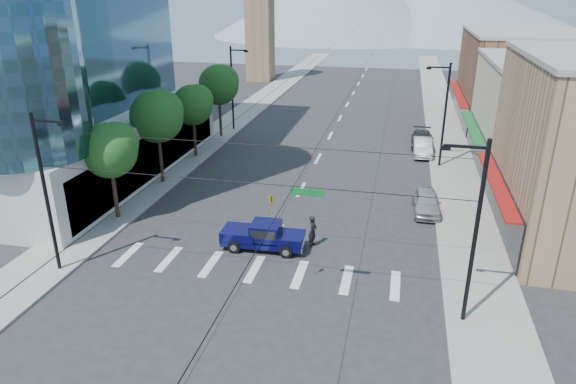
% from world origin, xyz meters
% --- Properties ---
extents(ground, '(160.00, 160.00, 0.00)m').
position_xyz_m(ground, '(0.00, 0.00, 0.00)').
color(ground, '#28282B').
rests_on(ground, ground).
extents(sidewalk_left, '(4.00, 120.00, 0.15)m').
position_xyz_m(sidewalk_left, '(-12.00, 40.00, 0.07)').
color(sidewalk_left, gray).
rests_on(sidewalk_left, ground).
extents(sidewalk_right, '(4.00, 120.00, 0.15)m').
position_xyz_m(sidewalk_right, '(12.00, 40.00, 0.07)').
color(sidewalk_right, gray).
rests_on(sidewalk_right, ground).
extents(shop_mid, '(12.00, 14.00, 9.00)m').
position_xyz_m(shop_mid, '(20.00, 24.00, 4.50)').
color(shop_mid, tan).
rests_on(shop_mid, ground).
extents(shop_far, '(12.00, 18.00, 10.00)m').
position_xyz_m(shop_far, '(20.00, 40.00, 5.00)').
color(shop_far, brown).
rests_on(shop_far, ground).
extents(clock_tower, '(4.80, 4.80, 20.40)m').
position_xyz_m(clock_tower, '(-16.50, 62.00, 10.64)').
color(clock_tower, '#8C6B4C').
rests_on(clock_tower, ground).
extents(mountain_right, '(90.00, 90.00, 18.00)m').
position_xyz_m(mountain_right, '(20.00, 160.00, 9.00)').
color(mountain_right, gray).
rests_on(mountain_right, ground).
extents(tree_near, '(3.65, 3.64, 6.71)m').
position_xyz_m(tree_near, '(-11.07, 6.10, 4.99)').
color(tree_near, black).
rests_on(tree_near, ground).
extents(tree_midnear, '(4.09, 4.09, 7.52)m').
position_xyz_m(tree_midnear, '(-11.07, 13.10, 5.59)').
color(tree_midnear, black).
rests_on(tree_midnear, ground).
extents(tree_midfar, '(3.65, 3.64, 6.71)m').
position_xyz_m(tree_midfar, '(-11.07, 20.10, 4.99)').
color(tree_midfar, black).
rests_on(tree_midfar, ground).
extents(tree_far, '(4.09, 4.09, 7.52)m').
position_xyz_m(tree_far, '(-11.07, 27.10, 5.59)').
color(tree_far, black).
rests_on(tree_far, ground).
extents(signal_rig, '(21.80, 0.20, 9.00)m').
position_xyz_m(signal_rig, '(0.19, -1.00, 4.64)').
color(signal_rig, black).
rests_on(signal_rig, ground).
extents(lamp_pole_nw, '(2.00, 0.25, 9.00)m').
position_xyz_m(lamp_pole_nw, '(-10.67, 30.00, 4.94)').
color(lamp_pole_nw, black).
rests_on(lamp_pole_nw, ground).
extents(lamp_pole_ne, '(2.00, 0.25, 9.00)m').
position_xyz_m(lamp_pole_ne, '(10.67, 22.00, 4.94)').
color(lamp_pole_ne, black).
rests_on(lamp_pole_ne, ground).
extents(pickup_truck, '(5.12, 2.10, 1.71)m').
position_xyz_m(pickup_truck, '(-0.38, 4.00, 0.89)').
color(pickup_truck, '#08083C').
rests_on(pickup_truck, ground).
extents(pedestrian, '(0.59, 0.80, 1.99)m').
position_xyz_m(pedestrian, '(2.50, 5.00, 1.00)').
color(pedestrian, black).
rests_on(pedestrian, ground).
extents(parked_car_near, '(2.02, 4.57, 1.53)m').
position_xyz_m(parked_car_near, '(9.40, 11.74, 0.76)').
color(parked_car_near, '#ACADB1').
rests_on(parked_car_near, ground).
extents(parked_car_mid, '(1.77, 4.74, 1.55)m').
position_xyz_m(parked_car_mid, '(9.40, 25.26, 0.77)').
color(parked_car_mid, silver).
rests_on(parked_car_mid, ground).
extents(parked_car_far, '(2.06, 5.05, 1.47)m').
position_xyz_m(parked_car_far, '(9.40, 28.06, 0.73)').
color(parked_car_far, '#2A2A2C').
rests_on(parked_car_far, ground).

